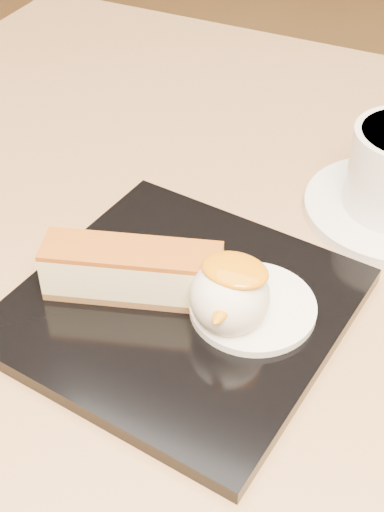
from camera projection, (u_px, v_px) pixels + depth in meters
The scene contains 7 objects.
table at pixel (184, 358), 0.69m from camera, with size 0.80×0.80×0.72m.
dessert_plate at pixel (180, 308), 0.51m from camera, with size 0.22×0.22×0.01m, color black.
cheesecake at pixel (132, 271), 0.51m from camera, with size 0.13×0.07×0.04m.
cream_smear at pixel (253, 307), 0.50m from camera, with size 0.09×0.09×0.01m, color white.
ice_cream_scoop at pixel (230, 297), 0.48m from camera, with size 0.05×0.05×0.05m, color white.
mango_sauce at pixel (235, 270), 0.46m from camera, with size 0.05×0.03×0.01m, color orange.
mint_sprig at pixel (229, 269), 0.53m from camera, with size 0.03×0.02×0.00m.
Camera 1 is at (0.20, -0.41, 1.09)m, focal length 50.00 mm.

